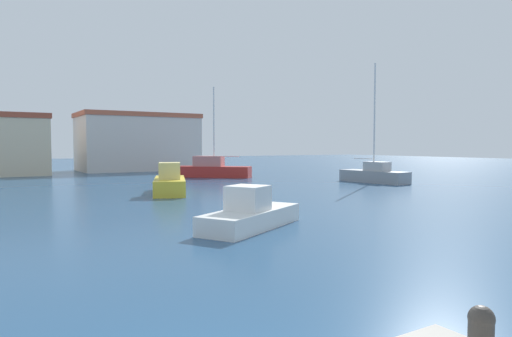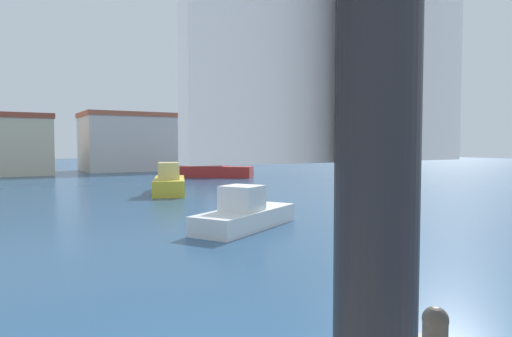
{
  "view_description": "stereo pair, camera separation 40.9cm",
  "coord_description": "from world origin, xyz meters",
  "px_view_note": "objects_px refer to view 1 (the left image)",
  "views": [
    {
      "loc": [
        -1.8,
        -4.06,
        2.85
      ],
      "look_at": [
        13.36,
        20.73,
        1.34
      ],
      "focal_mm": 31.59,
      "sensor_mm": 36.0,
      "label": 1
    },
    {
      "loc": [
        -1.45,
        -4.27,
        2.85
      ],
      "look_at": [
        13.36,
        20.73,
        1.34
      ],
      "focal_mm": 31.59,
      "sensor_mm": 36.0,
      "label": 2
    }
  ],
  "objects_px": {
    "sailboat_grey_far_left": "(374,174)",
    "motorboat_white_distant_north": "(251,214)",
    "motorboat_yellow_behind_lamppost": "(170,183)",
    "sailboat_red_center_channel": "(213,169)"
  },
  "relations": [
    {
      "from": "sailboat_grey_far_left",
      "to": "sailboat_red_center_channel",
      "type": "distance_m",
      "value": 14.06
    },
    {
      "from": "sailboat_grey_far_left",
      "to": "motorboat_white_distant_north",
      "type": "xyz_separation_m",
      "value": [
        -17.77,
        -11.37,
        -0.15
      ]
    },
    {
      "from": "sailboat_grey_far_left",
      "to": "motorboat_yellow_behind_lamppost",
      "type": "xyz_separation_m",
      "value": [
        -16.15,
        0.71,
        -0.02
      ]
    },
    {
      "from": "sailboat_grey_far_left",
      "to": "motorboat_white_distant_north",
      "type": "distance_m",
      "value": 21.09
    },
    {
      "from": "motorboat_white_distant_north",
      "to": "motorboat_yellow_behind_lamppost",
      "type": "distance_m",
      "value": 12.18
    },
    {
      "from": "motorboat_white_distant_north",
      "to": "motorboat_yellow_behind_lamppost",
      "type": "xyz_separation_m",
      "value": [
        1.62,
        12.07,
        0.13
      ]
    },
    {
      "from": "motorboat_yellow_behind_lamppost",
      "to": "sailboat_red_center_channel",
      "type": "height_order",
      "value": "sailboat_red_center_channel"
    },
    {
      "from": "motorboat_white_distant_north",
      "to": "motorboat_yellow_behind_lamppost",
      "type": "bearing_deg",
      "value": 82.36
    },
    {
      "from": "sailboat_grey_far_left",
      "to": "motorboat_white_distant_north",
      "type": "bearing_deg",
      "value": -147.4
    },
    {
      "from": "sailboat_red_center_channel",
      "to": "motorboat_white_distant_north",
      "type": "bearing_deg",
      "value": -113.01
    }
  ]
}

